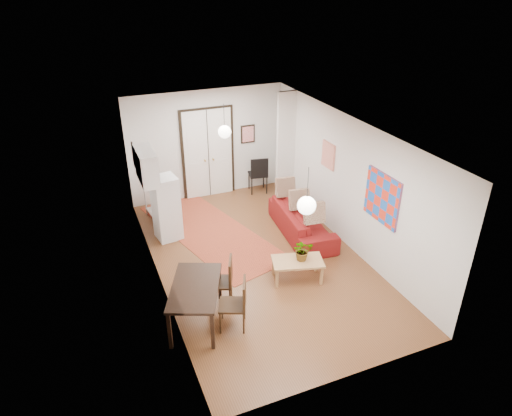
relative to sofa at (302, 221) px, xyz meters
name	(u,v)px	position (x,y,z in m)	size (l,w,h in m)	color
floor	(258,259)	(-1.36, -0.59, -0.34)	(7.00, 7.00, 0.00)	brown
ceiling	(258,129)	(-1.36, -0.59, 2.56)	(4.20, 7.00, 0.02)	white
wall_back	(207,144)	(-1.36, 2.91, 1.11)	(4.20, 0.02, 2.90)	silver
wall_front	(355,302)	(-1.36, -4.09, 1.11)	(4.20, 0.02, 2.90)	silver
wall_left	(154,218)	(-3.46, -0.59, 1.11)	(0.02, 7.00, 2.90)	silver
wall_right	(347,182)	(0.74, -0.59, 1.11)	(0.02, 7.00, 2.90)	silver
double_doors	(208,154)	(-1.36, 2.87, 0.86)	(1.44, 0.06, 2.50)	white
stub_partition	(286,147)	(0.49, 1.96, 1.11)	(0.50, 0.10, 2.90)	silver
wall_cabinet	(146,166)	(-3.28, 0.91, 1.56)	(0.35, 1.00, 0.70)	white
painting_popart	(382,198)	(0.71, -1.84, 1.31)	(0.05, 1.00, 1.00)	red
painting_abstract	(328,155)	(0.71, 0.21, 1.46)	(0.05, 0.50, 0.60)	#F5E8CC
poster_back	(248,134)	(-0.21, 2.88, 1.26)	(0.40, 0.03, 0.50)	red
print_left	(135,157)	(-3.43, 1.41, 1.61)	(0.03, 0.44, 0.54)	#8D5D3A
pendant_back	(225,132)	(-1.36, 1.41, 1.92)	(0.30, 0.30, 0.80)	white
pendant_front	(307,205)	(-1.36, -2.59, 1.92)	(0.30, 0.30, 0.80)	white
kilim_rug	(210,231)	(-1.98, 0.91, -0.33)	(1.59, 4.25, 0.01)	#B2492C
sofa	(302,221)	(0.00, 0.00, 0.00)	(0.90, 2.29, 0.67)	maroon
coffee_table	(298,263)	(-0.91, -1.56, 0.05)	(1.12, 0.81, 0.45)	tan
potted_plant	(303,250)	(-0.81, -1.56, 0.33)	(0.39, 0.34, 0.43)	#2E6631
kitchen_counter	(162,200)	(-2.88, 1.84, 0.25)	(0.75, 1.25, 0.90)	#B9BCBF
bowl	(163,192)	(-2.88, 1.54, 0.59)	(0.21, 0.21, 0.05)	silver
soap_bottle	(156,181)	(-2.93, 2.09, 0.66)	(0.09, 0.08, 0.19)	teal
fridge	(166,208)	(-2.93, 1.04, 0.42)	(0.54, 0.54, 1.52)	white
dining_table	(195,290)	(-3.11, -2.01, 0.35)	(1.28, 1.60, 0.77)	black
dining_chair_near	(218,275)	(-2.57, -1.56, 0.22)	(0.59, 0.71, 0.96)	#372211
dining_chair_far	(230,297)	(-2.57, -2.26, 0.22)	(0.59, 0.71, 0.96)	#372211
black_side_chair	(256,169)	(-0.05, 2.66, 0.29)	(0.56, 0.57, 1.05)	black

